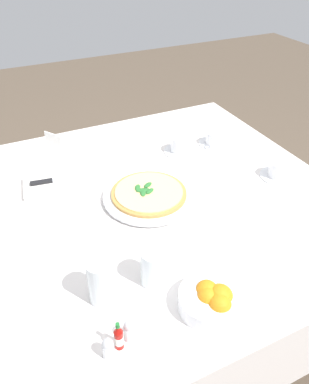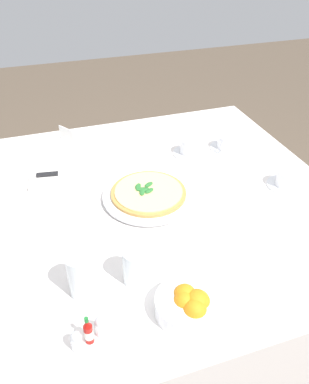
# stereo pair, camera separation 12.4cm
# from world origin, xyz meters

# --- Properties ---
(ground_plane) EXTENTS (8.00, 8.00, 0.00)m
(ground_plane) POSITION_xyz_m (0.00, 0.00, 0.00)
(ground_plane) COLOR brown
(dining_table) EXTENTS (1.19, 1.19, 0.72)m
(dining_table) POSITION_xyz_m (0.00, 0.00, 0.60)
(dining_table) COLOR white
(dining_table) RESTS_ON ground_plane
(pizza_plate) EXTENTS (0.31, 0.31, 0.02)m
(pizza_plate) POSITION_xyz_m (-0.04, 0.00, 0.74)
(pizza_plate) COLOR white
(pizza_plate) RESTS_ON dining_table
(pizza) EXTENTS (0.25, 0.25, 0.02)m
(pizza) POSITION_xyz_m (-0.04, 0.00, 0.75)
(pizza) COLOR #C68E47
(pizza) RESTS_ON pizza_plate
(coffee_cup_near_right) EXTENTS (0.13, 0.13, 0.06)m
(coffee_cup_near_right) POSITION_xyz_m (0.44, -0.08, 0.75)
(coffee_cup_near_right) COLOR white
(coffee_cup_near_right) RESTS_ON dining_table
(coffee_cup_near_left) EXTENTS (0.13, 0.13, 0.07)m
(coffee_cup_near_left) POSITION_xyz_m (0.20, 0.23, 0.75)
(coffee_cup_near_left) COLOR white
(coffee_cup_near_left) RESTS_ON dining_table
(coffee_cup_right_edge) EXTENTS (0.13, 0.13, 0.06)m
(coffee_cup_right_edge) POSITION_xyz_m (0.36, 0.22, 0.75)
(coffee_cup_right_edge) COLOR white
(coffee_cup_right_edge) RESTS_ON dining_table
(water_glass_far_right) EXTENTS (0.07, 0.07, 0.13)m
(water_glass_far_right) POSITION_xyz_m (-0.31, -0.32, 0.78)
(water_glass_far_right) COLOR white
(water_glass_far_right) RESTS_ON dining_table
(water_glass_left_edge) EXTENTS (0.07, 0.07, 0.11)m
(water_glass_left_edge) POSITION_xyz_m (-0.18, -0.32, 0.77)
(water_glass_left_edge) COLOR white
(water_glass_left_edge) RESTS_ON dining_table
(napkin_folded) EXTENTS (0.24, 0.16, 0.02)m
(napkin_folded) POSITION_xyz_m (-0.31, 0.21, 0.73)
(napkin_folded) COLOR white
(napkin_folded) RESTS_ON dining_table
(dinner_knife) EXTENTS (0.20, 0.05, 0.01)m
(dinner_knife) POSITION_xyz_m (-0.30, 0.21, 0.75)
(dinner_knife) COLOR silver
(dinner_knife) RESTS_ON napkin_folded
(citrus_bowl) EXTENTS (0.15, 0.15, 0.07)m
(citrus_bowl) POSITION_xyz_m (-0.09, -0.46, 0.75)
(citrus_bowl) COLOR white
(citrus_bowl) RESTS_ON dining_table
(hot_sauce_bottle) EXTENTS (0.02, 0.02, 0.08)m
(hot_sauce_bottle) POSITION_xyz_m (-0.32, -0.46, 0.76)
(hot_sauce_bottle) COLOR #B7140F
(hot_sauce_bottle) RESTS_ON dining_table
(salt_shaker) EXTENTS (0.03, 0.03, 0.06)m
(salt_shaker) POSITION_xyz_m (-0.30, -0.45, 0.75)
(salt_shaker) COLOR white
(salt_shaker) RESTS_ON dining_table
(pepper_shaker) EXTENTS (0.03, 0.03, 0.06)m
(pepper_shaker) POSITION_xyz_m (-0.35, -0.47, 0.75)
(pepper_shaker) COLOR white
(pepper_shaker) RESTS_ON dining_table
(menu_card) EXTENTS (0.05, 0.08, 0.06)m
(menu_card) POSITION_xyz_m (-0.25, 0.49, 0.75)
(menu_card) COLOR white
(menu_card) RESTS_ON dining_table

